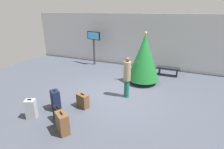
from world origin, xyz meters
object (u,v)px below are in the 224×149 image
Objects in this scene: suitcase_3 at (56,100)px; traveller_0 at (127,76)px; flight_info_kiosk at (94,41)px; suitcase_1 at (83,101)px; suitcase_4 at (62,123)px; suitcase_0 at (58,115)px; suitcase_2 at (31,109)px; holiday_tree at (144,57)px; waiting_bench at (168,69)px.

traveller_0 is at bearing 43.56° from suitcase_3.
traveller_0 is (3.50, -3.62, -0.64)m from flight_info_kiosk.
suitcase_1 is 0.81× the size of suitcase_4.
suitcase_0 is 0.81m from suitcase_3.
traveller_0 is 3.05m from suitcase_0.
suitcase_3 is (0.42, 0.76, 0.04)m from suitcase_2.
traveller_0 reaches higher than suitcase_2.
traveller_0 is 3.77m from suitcase_2.
suitcase_0 is 0.76× the size of suitcase_2.
suitcase_1 is 1.51m from suitcase_4.
suitcase_4 is at bearing -105.50° from holiday_tree.
suitcase_0 is 1.01m from suitcase_2.
suitcase_4 is at bearing -81.57° from suitcase_1.
traveller_0 is 3.08× the size of suitcase_1.
flight_info_kiosk reaches higher than suitcase_3.
traveller_0 is (-1.36, -3.37, 0.58)m from waiting_bench.
flight_info_kiosk is at bearing 177.08° from waiting_bench.
waiting_bench is 2.29× the size of suitcase_0.
holiday_tree is at bearing -25.69° from flight_info_kiosk.
suitcase_0 is at bearing 10.96° from suitcase_2.
suitcase_2 is (-0.99, -0.19, 0.09)m from suitcase_0.
suitcase_1 is at bearing 76.78° from suitcase_0.
flight_info_kiosk reaches higher than traveller_0.
flight_info_kiosk is at bearing 134.07° from traveller_0.
traveller_0 is 2.05m from suitcase_1.
holiday_tree is at bearing 67.57° from suitcase_0.
suitcase_4 is (0.48, -0.40, 0.07)m from suitcase_0.
suitcase_2 is at bearing -81.16° from flight_info_kiosk.
holiday_tree reaches higher than traveller_0.
traveller_0 reaches higher than suitcase_4.
flight_info_kiosk is at bearing 104.07° from suitcase_3.
suitcase_0 is at bearing -112.43° from holiday_tree.
suitcase_1 is (2.24, -5.08, -1.31)m from flight_info_kiosk.
flight_info_kiosk is (-3.78, 1.82, 0.25)m from holiday_tree.
flight_info_kiosk is 5.70m from suitcase_1.
flight_info_kiosk reaches higher than suitcase_0.
suitcase_4 is at bearing -39.85° from suitcase_0.
suitcase_3 is at bearing -75.93° from flight_info_kiosk.
waiting_bench is at bearing 68.01° from traveller_0.
traveller_0 reaches higher than suitcase_1.
suitcase_0 is (1.98, -6.17, -1.32)m from flight_info_kiosk.
flight_info_kiosk is 5.07m from traveller_0.
holiday_tree is 4.57m from suitcase_3.
suitcase_2 is at bearing -121.50° from holiday_tree.
holiday_tree is 3.18× the size of suitcase_3.
holiday_tree is 3.67× the size of suitcase_4.
flight_info_kiosk reaches higher than suitcase_2.
suitcase_4 reaches higher than waiting_bench.
holiday_tree is at bearing 64.71° from suitcase_1.
holiday_tree is 2.14m from waiting_bench.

